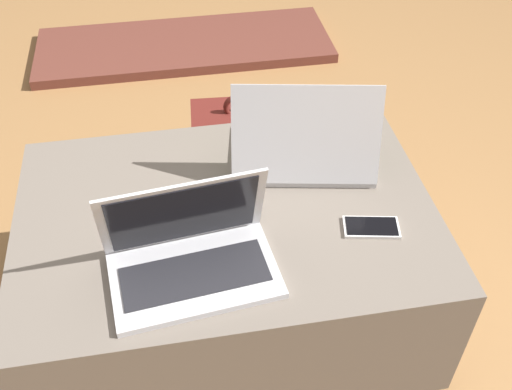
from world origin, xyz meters
The scene contains 7 objects.
ground_plane centered at (0.00, 0.00, 0.00)m, with size 14.00×14.00×0.00m, color #9E7042.
ottoman centered at (0.00, 0.00, 0.22)m, with size 1.03×0.72×0.43m.
laptop_near centered at (-0.10, -0.17, 0.48)m, with size 0.39×0.26×0.23m.
laptop_far centered at (0.23, 0.14, 0.49)m, with size 0.41×0.32×0.26m.
cell_phone centered at (0.33, -0.12, 0.44)m, with size 0.14×0.09×0.01m.
backpack centered at (0.10, 0.47, 0.19)m, with size 0.30×0.24×0.46m.
fireplace_hearth centered at (0.00, 1.59, 0.02)m, with size 1.40×0.50×0.04m.
Camera 1 is at (-0.11, -1.05, 1.46)m, focal length 42.00 mm.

